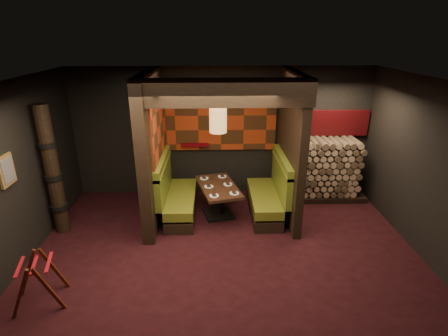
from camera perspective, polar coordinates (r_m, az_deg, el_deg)
floor at (r=5.89m, az=0.39°, el=-15.30°), size 6.50×5.50×0.02m
ceiling at (r=4.77m, az=0.47°, el=13.53°), size 6.50×5.50×0.02m
wall_back at (r=7.77m, az=-0.32°, el=5.84°), size 6.50×0.02×2.85m
wall_front at (r=2.87m, az=2.64°, el=-25.38°), size 6.50×0.02×2.85m
wall_left at (r=6.01m, az=-32.42°, el=-2.44°), size 0.02×5.50×2.85m
wall_right at (r=6.20m, az=32.13°, el=-1.71°), size 0.02×5.50×2.85m
partition_left at (r=6.80m, az=-11.54°, el=3.11°), size 0.20×2.20×2.85m
partition_right at (r=6.91m, az=10.76°, el=3.46°), size 0.15×2.10×2.85m
header_beam at (r=5.49m, az=-0.08°, el=12.16°), size 2.85×0.18×0.44m
tapa_back_panel at (r=7.62m, az=-0.51°, el=8.60°), size 2.40×0.06×1.55m
tapa_side_panel at (r=6.83m, az=-10.58°, el=6.98°), size 0.04×1.85×1.45m
lacquer_shelf at (r=7.74m, az=-4.75°, el=3.82°), size 0.60×0.12×0.07m
booth_bench_left at (r=7.13m, az=-7.85°, el=-4.66°), size 0.68×1.60×1.14m
booth_bench_right at (r=7.18m, az=7.39°, el=-4.47°), size 0.68×1.60×1.14m
dining_table at (r=7.03m, az=-0.91°, el=-4.62°), size 0.96×1.37×0.66m
place_settings at (r=6.93m, az=-0.92°, el=-2.82°), size 0.77×1.10×0.03m
pendant_lamp at (r=6.44m, az=-0.98°, el=7.81°), size 0.32×0.32×1.08m
framed_picture at (r=6.00m, az=-31.98°, el=-0.35°), size 0.05×0.36×0.46m
luggage_rack at (r=5.58m, az=-28.12°, el=-15.70°), size 0.80×0.65×0.76m
totem_column at (r=6.89m, az=-26.19°, el=-0.60°), size 0.31×0.31×2.40m
firewood_stack at (r=8.00m, az=16.35°, el=-0.19°), size 1.73×0.70×1.36m
mosaic_header at (r=8.02m, az=16.37°, el=7.08°), size 1.83×0.10×0.56m
bay_front_post at (r=7.17m, az=11.04°, el=4.10°), size 0.08×0.08×2.85m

